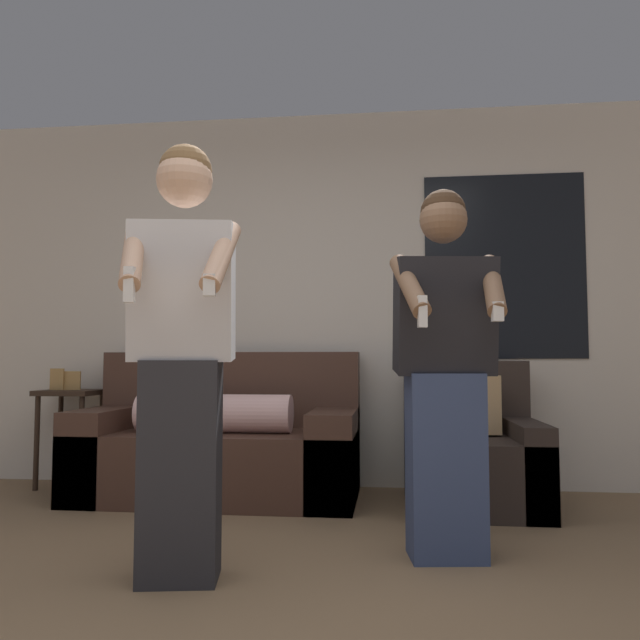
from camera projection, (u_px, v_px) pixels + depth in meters
wall_back at (334, 296)px, 4.52m from camera, size 6.43×0.07×2.70m
couch at (220, 446)px, 4.08m from camera, size 1.79×0.85×0.94m
armchair at (471, 456)px, 3.83m from camera, size 0.80×0.87×0.88m
side_table at (70, 409)px, 4.43m from camera, size 0.40×0.38×0.83m
person_left at (182, 351)px, 2.55m from camera, size 0.47×0.52×1.78m
person_right at (445, 369)px, 2.82m from camera, size 0.50×0.52×1.67m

